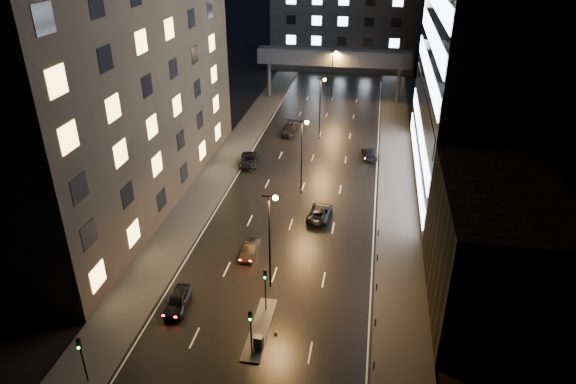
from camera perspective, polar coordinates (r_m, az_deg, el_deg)
name	(u,v)px	position (r m, az deg, el deg)	size (l,w,h in m)	color
ground	(313,158)	(78.37, 2.77, 3.85)	(160.00, 160.00, 0.00)	black
sidewalk_left	(224,165)	(76.29, -7.08, 3.04)	(5.00, 110.00, 0.15)	#383533
sidewalk_right	(397,177)	(73.42, 11.98, 1.62)	(5.00, 110.00, 0.15)	#383533
building_left	(103,38)	(64.47, -19.92, 15.78)	(15.00, 48.00, 40.00)	#2D2319
building_right_low	(494,249)	(48.96, 21.89, -5.94)	(10.00, 18.00, 12.00)	black
building_right_glass	(523,10)	(69.85, 24.64, 17.87)	(20.00, 36.00, 45.00)	black
building_far	(345,14)	(130.97, 6.37, 19.02)	(34.00, 14.00, 25.00)	#333335
skybridge	(334,58)	(104.25, 5.08, 14.60)	(30.00, 3.00, 10.00)	#333335
median_island	(260,329)	(46.43, -3.13, -14.91)	(1.60, 8.00, 0.15)	#383533
traffic_signal_near	(265,283)	(46.35, -2.54, -10.11)	(0.28, 0.34, 4.40)	black
traffic_signal_far	(251,325)	(42.25, -4.16, -14.58)	(0.28, 0.34, 4.40)	black
traffic_signal_corner	(81,354)	(43.02, -21.98, -16.34)	(0.28, 0.34, 4.40)	black
bollard_row	(376,305)	(48.85, 9.74, -12.24)	(0.12, 25.12, 0.90)	black
streetlight_near	(271,230)	(47.26, -1.89, -4.26)	(1.45, 0.50, 10.15)	black
streetlight_mid_a	(303,148)	(64.86, 1.67, 4.93)	(1.45, 0.50, 10.15)	black
streetlight_mid_b	(321,101)	(83.55, 3.70, 10.10)	(1.45, 0.50, 10.15)	black
streetlight_far	(333,70)	(102.73, 5.02, 13.35)	(1.45, 0.50, 10.15)	black
car_away_a	(178,301)	(49.16, -12.14, -11.72)	(1.83, 4.56, 1.55)	black
car_away_b	(250,250)	(55.16, -4.25, -6.40)	(1.42, 4.06, 1.34)	black
car_away_c	(248,160)	(75.76, -4.41, 3.56)	(2.48, 5.39, 1.50)	black
car_away_d	(290,129)	(87.32, 0.19, 6.99)	(2.28, 5.61, 1.63)	black
car_toward_a	(320,212)	(61.80, 3.57, -2.28)	(2.46, 5.33, 1.48)	black
car_toward_b	(369,153)	(78.96, 9.04, 4.29)	(2.05, 5.04, 1.46)	black
utility_cabinet	(258,342)	(44.23, -3.32, -16.33)	(0.74, 0.56, 1.21)	#464648
cone_a	(276,333)	(45.77, -1.39, -15.34)	(0.33, 0.33, 0.48)	orange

